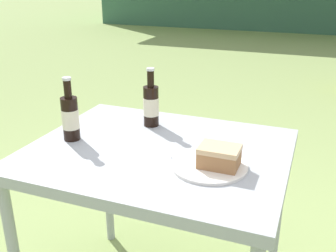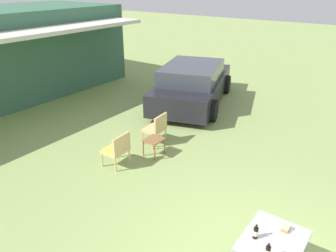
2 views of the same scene
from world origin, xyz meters
The scene contains 9 objects.
parked_car centered at (5.42, 4.60, 0.65)m, with size 4.71×3.09×1.33m.
wicker_chair_cushioned centered at (1.04, 3.80, 0.42)m, with size 0.55×0.47×0.76m.
wicker_chair_plain centered at (2.42, 3.78, 0.43)m, with size 0.56×0.49×0.76m.
garden_side_table centered at (1.88, 3.44, 0.35)m, with size 0.43×0.39×0.41m.
patio_table centered at (0.00, 0.00, 0.67)m, with size 0.91×0.74×0.74m.
cake_on_plate centered at (0.23, -0.07, 0.77)m, with size 0.25×0.25×0.08m.
cola_bottle_near centered at (-0.11, 0.20, 0.83)m, with size 0.06×0.06×0.24m.
cola_bottle_far centered at (-0.34, -0.04, 0.83)m, with size 0.06×0.06×0.24m.
fork centered at (0.15, -0.09, 0.74)m, with size 0.15×0.07×0.01m.
Camera 2 is at (-3.41, -0.80, 3.79)m, focal length 35.00 mm.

